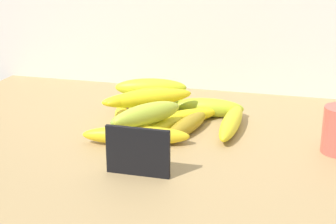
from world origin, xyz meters
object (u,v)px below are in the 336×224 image
(banana_7, at_px, (231,122))
(banana_12, at_px, (148,98))
(banana_9, at_px, (187,126))
(banana_4, at_px, (154,132))
(banana_2, at_px, (180,118))
(banana_13, at_px, (148,114))
(banana_11, at_px, (140,97))
(chalkboard_sign, at_px, (138,153))
(banana_0, at_px, (136,110))
(banana_1, at_px, (207,107))
(banana_6, at_px, (136,136))
(banana_5, at_px, (148,104))
(banana_10, at_px, (151,88))
(banana_8, at_px, (124,122))
(banana_3, at_px, (146,116))

(banana_7, relative_size, banana_12, 1.05)
(banana_9, bearing_deg, banana_7, 25.71)
(banana_12, bearing_deg, banana_4, -64.48)
(banana_2, height_order, banana_9, banana_9)
(banana_13, bearing_deg, banana_12, 107.22)
(banana_4, relative_size, banana_11, 1.17)
(banana_9, height_order, banana_13, banana_13)
(chalkboard_sign, distance_m, banana_0, 0.30)
(banana_1, relative_size, banana_13, 1.04)
(banana_2, bearing_deg, banana_11, -171.10)
(banana_9, relative_size, banana_13, 1.04)
(banana_6, xyz_separation_m, banana_7, (0.17, 0.13, -0.00))
(banana_5, relative_size, banana_10, 1.00)
(banana_9, bearing_deg, banana_12, 163.20)
(chalkboard_sign, relative_size, banana_11, 0.68)
(banana_2, bearing_deg, banana_8, -151.36)
(banana_10, xyz_separation_m, banana_11, (-0.00, -0.07, -0.00))
(banana_0, bearing_deg, banana_3, -50.95)
(banana_9, bearing_deg, banana_2, 120.36)
(banana_1, relative_size, banana_7, 0.79)
(banana_6, xyz_separation_m, banana_9, (0.08, 0.08, -0.00))
(banana_2, height_order, banana_10, banana_10)
(banana_0, xyz_separation_m, banana_3, (0.04, -0.05, 0.01))
(banana_6, xyz_separation_m, banana_10, (-0.03, 0.19, 0.04))
(banana_10, xyz_separation_m, banana_13, (0.04, -0.16, -0.01))
(banana_9, height_order, banana_11, banana_11)
(banana_1, relative_size, banana_2, 0.86)
(banana_12, bearing_deg, banana_9, -16.80)
(banana_9, distance_m, banana_12, 0.10)
(banana_3, relative_size, banana_5, 1.06)
(banana_2, xyz_separation_m, banana_3, (-0.07, -0.02, 0.01))
(banana_3, distance_m, banana_7, 0.18)
(banana_5, xyz_separation_m, banana_11, (0.01, -0.08, 0.04))
(banana_3, bearing_deg, banana_11, 160.52)
(banana_7, bearing_deg, banana_10, 161.72)
(banana_11, bearing_deg, chalkboard_sign, -72.55)
(banana_1, distance_m, banana_10, 0.13)
(banana_4, relative_size, banana_8, 1.00)
(banana_8, height_order, banana_9, banana_8)
(banana_13, bearing_deg, banana_8, 147.65)
(banana_9, relative_size, banana_11, 1.01)
(banana_1, bearing_deg, banana_13, -116.15)
(banana_4, bearing_deg, banana_7, 32.70)
(chalkboard_sign, distance_m, banana_11, 0.25)
(banana_2, xyz_separation_m, banana_8, (-0.10, -0.06, 0.00))
(banana_12, relative_size, banana_13, 1.26)
(banana_6, height_order, banana_7, banana_6)
(banana_5, xyz_separation_m, banana_9, (0.12, -0.11, -0.00))
(banana_0, xyz_separation_m, banana_13, (0.07, -0.13, 0.04))
(banana_4, bearing_deg, banana_1, 66.17)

